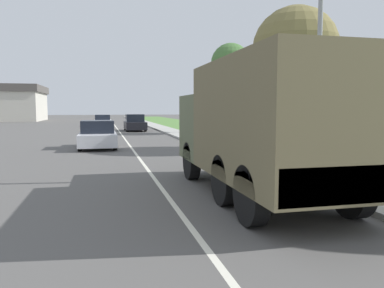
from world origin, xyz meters
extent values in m
plane|color=#565451|center=(0.00, 40.00, 0.00)|extent=(180.00, 180.00, 0.00)
cube|color=silver|center=(0.00, 40.00, 0.00)|extent=(0.12, 120.00, 0.00)
cube|color=#ADAAA3|center=(4.50, 40.00, 0.06)|extent=(1.80, 120.00, 0.12)
cube|color=#56843D|center=(8.90, 40.00, 0.01)|extent=(7.00, 120.00, 0.02)
cube|color=#545B3D|center=(2.11, 15.86, 1.53)|extent=(2.38, 1.92, 1.90)
cube|color=brown|center=(2.11, 12.43, 1.86)|extent=(2.38, 4.94, 2.56)
cube|color=#545B3D|center=(2.11, 10.01, 0.93)|extent=(2.26, 0.10, 0.60)
cube|color=red|center=(1.22, 9.99, 1.13)|extent=(0.12, 0.06, 0.12)
cylinder|color=black|center=(1.07, 15.77, 0.55)|extent=(0.30, 1.10, 1.10)
cylinder|color=black|center=(3.15, 15.77, 0.55)|extent=(0.30, 1.10, 1.10)
cylinder|color=black|center=(1.07, 11.20, 0.55)|extent=(0.30, 1.10, 1.10)
cylinder|color=black|center=(3.15, 11.20, 0.55)|extent=(0.30, 1.10, 1.10)
cylinder|color=black|center=(1.07, 12.68, 0.55)|extent=(0.30, 1.10, 1.10)
cylinder|color=black|center=(3.15, 12.68, 0.55)|extent=(0.30, 1.10, 1.10)
cube|color=silver|center=(-1.73, 25.46, 0.49)|extent=(1.90, 4.09, 0.62)
cube|color=black|center=(-1.73, 25.54, 1.13)|extent=(1.67, 1.84, 0.65)
cylinder|color=black|center=(-2.58, 26.76, 0.32)|extent=(0.20, 0.64, 0.64)
cylinder|color=black|center=(-0.88, 26.76, 0.32)|extent=(0.20, 0.64, 0.64)
cylinder|color=black|center=(-2.58, 24.15, 0.32)|extent=(0.20, 0.64, 0.64)
cylinder|color=black|center=(-0.88, 24.15, 0.32)|extent=(0.20, 0.64, 0.64)
cube|color=black|center=(1.48, 40.30, 0.51)|extent=(1.83, 4.41, 0.67)
cube|color=black|center=(1.48, 40.39, 1.20)|extent=(1.61, 1.98, 0.70)
cylinder|color=black|center=(0.66, 41.72, 0.32)|extent=(0.20, 0.64, 0.64)
cylinder|color=black|center=(2.30, 41.72, 0.32)|extent=(0.20, 0.64, 0.64)
cylinder|color=black|center=(0.66, 38.89, 0.32)|extent=(0.20, 0.64, 0.64)
cylinder|color=black|center=(2.30, 38.89, 0.32)|extent=(0.20, 0.64, 0.64)
cube|color=silver|center=(-1.45, 49.90, 0.46)|extent=(1.91, 4.69, 0.57)
cube|color=black|center=(-1.45, 50.00, 1.05)|extent=(1.68, 2.11, 0.61)
cylinder|color=black|center=(-2.31, 51.40, 0.32)|extent=(0.20, 0.64, 0.64)
cylinder|color=black|center=(-0.59, 51.40, 0.32)|extent=(0.20, 0.64, 0.64)
cylinder|color=black|center=(-2.31, 48.40, 0.32)|extent=(0.20, 0.64, 0.64)
cylinder|color=black|center=(-0.59, 48.40, 0.32)|extent=(0.20, 0.64, 0.64)
cube|color=black|center=(7.81, 17.16, 1.43)|extent=(1.89, 2.32, 0.71)
cylinder|color=black|center=(6.90, 17.38, 0.40)|extent=(0.24, 0.76, 0.76)
cylinder|color=black|center=(8.72, 17.38, 0.40)|extent=(0.24, 0.76, 0.76)
cylinder|color=gray|center=(4.75, 15.05, 3.72)|extent=(0.14, 0.14, 7.20)
cylinder|color=brown|center=(7.96, 22.35, 1.93)|extent=(0.28, 0.28, 3.82)
sphere|color=olive|center=(7.96, 22.35, 5.01)|extent=(4.26, 4.26, 4.26)
cylinder|color=#4C3D2D|center=(8.93, 34.79, 2.47)|extent=(0.39, 0.39, 4.90)
sphere|color=#477038|center=(8.93, 34.79, 5.82)|extent=(3.25, 3.25, 3.25)
cube|color=#3D7042|center=(6.20, 17.12, 0.37)|extent=(0.55, 0.45, 0.70)
camera|label=1|loc=(-1.48, 5.08, 2.10)|focal=35.00mm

